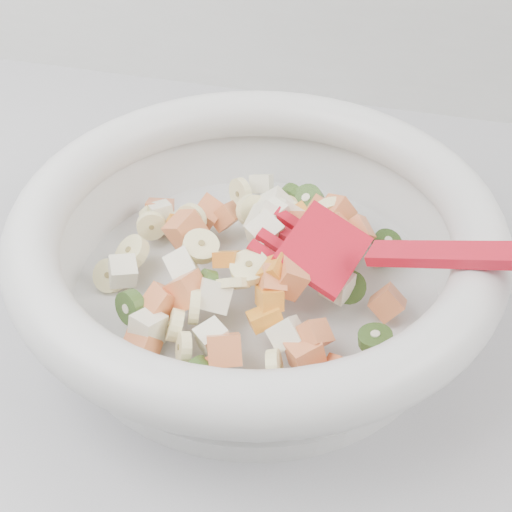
# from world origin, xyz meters

# --- Properties ---
(counter) EXTENTS (2.00, 0.60, 0.90)m
(counter) POSITION_xyz_m (0.00, 1.45, 0.45)
(counter) COLOR gray
(counter) RESTS_ON ground
(mixing_bowl) EXTENTS (0.45, 0.35, 0.15)m
(mixing_bowl) POSITION_xyz_m (0.19, 1.41, 0.95)
(mixing_bowl) COLOR silver
(mixing_bowl) RESTS_ON counter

